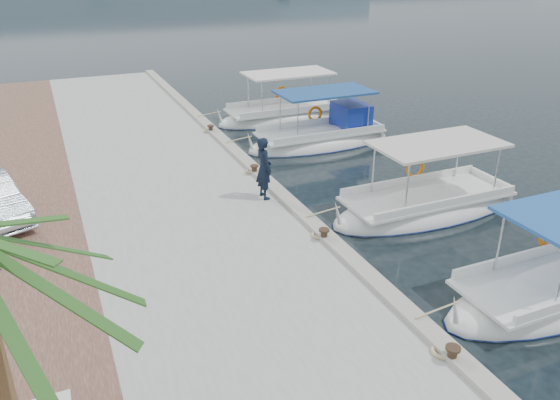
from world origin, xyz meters
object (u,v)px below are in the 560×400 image
object	(u,v)px
fishing_caique_c	(426,208)
fishing_caique_e	(285,117)
fishing_caique_d	(322,140)
fisherman	(264,168)

from	to	relation	value
fishing_caique_c	fishing_caique_e	xyz separation A→B (m)	(0.14, 10.97, -0.00)
fishing_caique_d	fisherman	xyz separation A→B (m)	(-4.63, -5.05, 1.25)
fishing_caique_c	fishing_caique_e	size ratio (longest dim) A/B	0.96
fishing_caique_e	fisherman	size ratio (longest dim) A/B	3.53
fishing_caique_d	fisherman	bearing A→B (deg)	-132.51
fishing_caique_e	fisherman	xyz separation A→B (m)	(-4.69, -8.99, 1.33)
fishing_caique_d	fishing_caique_e	xyz separation A→B (m)	(0.06, 3.94, -0.07)
fishing_caique_d	fisherman	distance (m)	6.97
fishing_caique_e	fisherman	distance (m)	10.23
fisherman	fishing_caique_e	bearing A→B (deg)	-30.45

